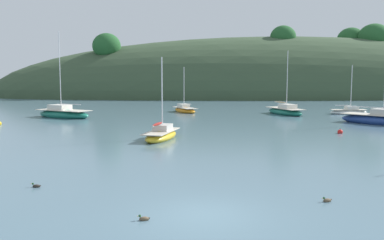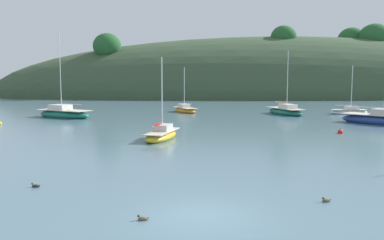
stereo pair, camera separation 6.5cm
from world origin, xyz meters
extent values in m
plane|color=slate|center=(0.00, 0.00, 0.00)|extent=(400.00, 400.00, 0.00)
ellipsoid|color=#384C33|center=(25.00, 87.55, 0.00)|extent=(150.00, 36.00, 30.26)
ellipsoid|color=#235628|center=(23.35, 83.32, 14.56)|extent=(6.23, 5.66, 5.66)
ellipsoid|color=#235628|center=(42.23, 88.82, 14.44)|extent=(7.05, 6.41, 6.41)
ellipsoid|color=#235628|center=(-18.80, 81.38, 12.25)|extent=(6.63, 6.02, 6.02)
ellipsoid|color=#235628|center=(46.45, 85.20, 14.51)|extent=(8.02, 7.29, 7.29)
ellipsoid|color=#196B56|center=(-15.19, 34.56, 0.34)|extent=(7.97, 6.16, 1.23)
cube|color=beige|center=(-15.19, 34.56, 0.89)|extent=(7.34, 5.67, 0.06)
cube|color=silver|center=(-15.72, 34.87, 1.21)|extent=(2.99, 2.72, 0.63)
cylinder|color=silver|center=(-15.52, 34.76, 5.60)|extent=(0.09, 0.09, 9.41)
cylinder|color=silver|center=(-14.12, 33.94, 1.65)|extent=(2.83, 1.70, 0.07)
ellipsoid|color=gold|center=(-2.45, 17.27, 0.23)|extent=(3.13, 5.54, 0.84)
cube|color=beige|center=(-2.45, 17.27, 0.61)|extent=(2.88, 5.09, 0.06)
cube|color=beige|center=(-2.34, 17.67, 0.86)|extent=(1.57, 1.93, 0.49)
cylinder|color=silver|center=(-2.38, 17.52, 3.47)|extent=(0.09, 0.09, 5.73)
cylinder|color=silver|center=(-2.68, 16.46, 1.22)|extent=(0.66, 2.14, 0.07)
ellipsoid|color=maroon|center=(-2.68, 16.46, 1.27)|extent=(0.76, 2.09, 0.20)
ellipsoid|color=white|center=(21.15, 38.49, 0.21)|extent=(4.89, 1.67, 0.78)
cube|color=beige|center=(21.15, 38.49, 0.57)|extent=(4.50, 1.53, 0.06)
cube|color=silver|center=(21.54, 38.49, 0.80)|extent=(1.56, 1.08, 0.47)
cylinder|color=silver|center=(21.39, 38.49, 3.49)|extent=(0.09, 0.09, 5.85)
cylinder|color=silver|center=(20.36, 38.49, 1.16)|extent=(2.05, 0.07, 0.07)
ellipsoid|color=orange|center=(-0.54, 41.69, 0.24)|extent=(3.93, 5.68, 0.86)
cube|color=beige|center=(-0.54, 41.69, 0.63)|extent=(3.61, 5.22, 0.06)
cube|color=silver|center=(-0.72, 42.08, 0.88)|extent=(1.81, 2.07, 0.50)
cylinder|color=silver|center=(-0.65, 41.94, 3.44)|extent=(0.09, 0.09, 5.63)
cylinder|color=silver|center=(-0.18, 40.90, 1.25)|extent=(1.01, 2.09, 0.07)
ellipsoid|color=navy|center=(19.58, 27.11, 0.35)|extent=(7.34, 7.70, 1.27)
cube|color=beige|center=(19.58, 27.11, 0.92)|extent=(6.76, 7.09, 0.06)
cylinder|color=silver|center=(18.72, 28.05, 1.69)|extent=(2.30, 2.52, 0.07)
ellipsoid|color=#196B56|center=(12.56, 38.06, 0.30)|extent=(4.40, 7.26, 1.10)
cube|color=beige|center=(12.56, 38.06, 0.80)|extent=(4.05, 6.68, 0.06)
cube|color=silver|center=(12.73, 37.54, 1.09)|extent=(2.14, 2.57, 0.59)
cylinder|color=silver|center=(12.67, 37.74, 4.51)|extent=(0.09, 0.09, 7.43)
cylinder|color=silver|center=(12.21, 39.11, 1.50)|extent=(0.98, 2.76, 0.07)
ellipsoid|color=tan|center=(12.21, 39.11, 1.55)|extent=(1.07, 2.69, 0.20)
sphere|color=yellow|center=(-19.46, 27.11, 0.12)|extent=(0.44, 0.44, 0.44)
cylinder|color=black|center=(-19.46, 27.11, 0.39)|extent=(0.04, 0.04, 0.10)
sphere|color=red|center=(12.74, 20.16, 0.12)|extent=(0.44, 0.44, 0.44)
cylinder|color=black|center=(12.74, 20.16, 0.39)|extent=(0.04, 0.04, 0.10)
ellipsoid|color=brown|center=(-2.02, -0.44, 0.04)|extent=(0.36, 0.22, 0.16)
sphere|color=#1E4723|center=(-2.17, -0.46, 0.16)|extent=(0.09, 0.09, 0.09)
cone|color=gold|center=(-2.23, -0.46, 0.15)|extent=(0.05, 0.04, 0.04)
cone|color=brown|center=(-1.87, -0.42, 0.08)|extent=(0.08, 0.08, 0.08)
ellipsoid|color=#2D2823|center=(-7.11, 3.69, 0.04)|extent=(0.34, 0.19, 0.16)
sphere|color=#1E4723|center=(-7.25, 3.69, 0.16)|extent=(0.09, 0.09, 0.09)
cone|color=gold|center=(-7.32, 3.69, 0.15)|extent=(0.05, 0.04, 0.04)
cone|color=#2D2823|center=(-6.96, 3.68, 0.08)|extent=(0.08, 0.07, 0.08)
ellipsoid|color=brown|center=(4.80, 1.41, 0.04)|extent=(0.38, 0.27, 0.16)
sphere|color=#1E4723|center=(4.66, 1.37, 0.16)|extent=(0.09, 0.09, 0.09)
cone|color=gold|center=(4.60, 1.35, 0.15)|extent=(0.05, 0.05, 0.04)
cone|color=brown|center=(4.94, 1.46, 0.08)|extent=(0.09, 0.09, 0.08)
camera|label=1|loc=(-0.70, -13.22, 4.71)|focal=37.02mm
camera|label=2|loc=(-0.63, -13.22, 4.71)|focal=37.02mm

